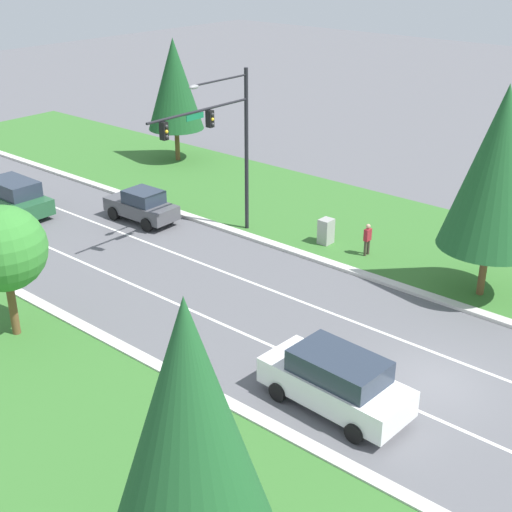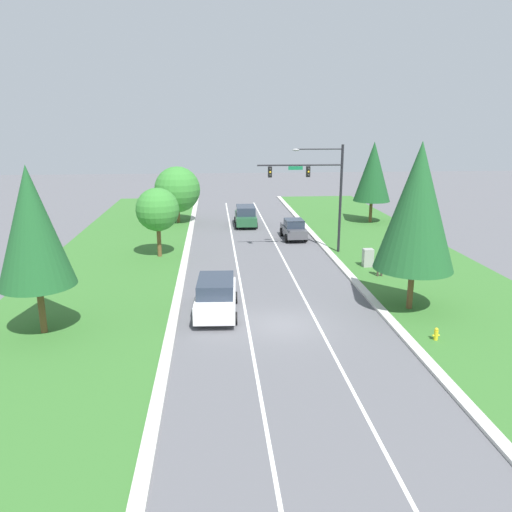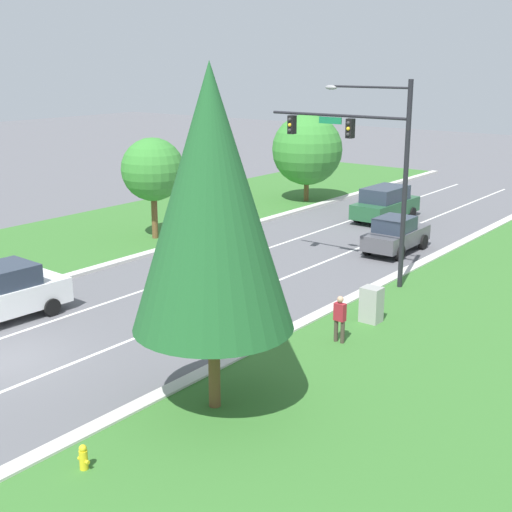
# 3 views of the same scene
# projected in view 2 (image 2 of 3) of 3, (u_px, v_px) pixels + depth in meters

# --- Properties ---
(ground_plane) EXTENTS (160.00, 160.00, 0.00)m
(ground_plane) POSITION_uv_depth(u_px,v_px,m) (283.00, 325.00, 25.54)
(ground_plane) COLOR #5B5B60
(curb_strip_right) EXTENTS (0.50, 90.00, 0.15)m
(curb_strip_right) POSITION_uv_depth(u_px,v_px,m) (390.00, 320.00, 25.99)
(curb_strip_right) COLOR beige
(curb_strip_right) RESTS_ON ground_plane
(curb_strip_left) EXTENTS (0.50, 90.00, 0.15)m
(curb_strip_left) POSITION_uv_depth(u_px,v_px,m) (172.00, 328.00, 25.05)
(curb_strip_left) COLOR beige
(curb_strip_left) RESTS_ON ground_plane
(grass_verge_right) EXTENTS (10.00, 90.00, 0.08)m
(grass_verge_right) POSITION_uv_depth(u_px,v_px,m) (487.00, 318.00, 26.43)
(grass_verge_right) COLOR #38702D
(grass_verge_right) RESTS_ON ground_plane
(grass_verge_left) EXTENTS (10.00, 90.00, 0.08)m
(grass_verge_left) POSITION_uv_depth(u_px,v_px,m) (64.00, 332.00, 24.62)
(grass_verge_left) COLOR #38702D
(grass_verge_left) RESTS_ON ground_plane
(lane_stripe_inner_left) EXTENTS (0.14, 81.00, 0.01)m
(lane_stripe_inner_left) POSITION_uv_depth(u_px,v_px,m) (248.00, 326.00, 25.39)
(lane_stripe_inner_left) COLOR white
(lane_stripe_inner_left) RESTS_ON ground_plane
(lane_stripe_inner_right) EXTENTS (0.14, 81.00, 0.01)m
(lane_stripe_inner_right) POSITION_uv_depth(u_px,v_px,m) (318.00, 324.00, 25.69)
(lane_stripe_inner_right) COLOR white
(lane_stripe_inner_right) RESTS_ON ground_plane
(traffic_signal_mast) EXTENTS (6.61, 0.41, 8.45)m
(traffic_signal_mast) POSITION_uv_depth(u_px,v_px,m) (318.00, 183.00, 38.25)
(traffic_signal_mast) COLOR black
(traffic_signal_mast) RESTS_ON ground_plane
(graphite_sedan) EXTENTS (2.01, 4.31, 1.80)m
(graphite_sedan) POSITION_uv_depth(u_px,v_px,m) (294.00, 229.00, 44.28)
(graphite_sedan) COLOR #4C4C51
(graphite_sedan) RESTS_ON ground_plane
(white_suv) EXTENTS (2.48, 5.20, 2.01)m
(white_suv) POSITION_uv_depth(u_px,v_px,m) (216.00, 296.00, 26.82)
(white_suv) COLOR white
(white_suv) RESTS_ON ground_plane
(forest_suv) EXTENTS (2.25, 5.01, 2.00)m
(forest_suv) POSITION_uv_depth(u_px,v_px,m) (246.00, 216.00, 49.95)
(forest_suv) COLOR #235633
(forest_suv) RESTS_ON ground_plane
(utility_cabinet) EXTENTS (0.70, 0.60, 1.36)m
(utility_cabinet) POSITION_uv_depth(u_px,v_px,m) (368.00, 258.00, 35.55)
(utility_cabinet) COLOR #9E9E99
(utility_cabinet) RESTS_ON ground_plane
(pedestrian) EXTENTS (0.40, 0.24, 1.69)m
(pedestrian) POSITION_uv_depth(u_px,v_px,m) (380.00, 264.00, 33.23)
(pedestrian) COLOR #42382D
(pedestrian) RESTS_ON ground_plane
(fire_hydrant) EXTENTS (0.34, 0.20, 0.70)m
(fire_hydrant) POSITION_uv_depth(u_px,v_px,m) (436.00, 335.00, 23.55)
(fire_hydrant) COLOR gold
(fire_hydrant) RESTS_ON ground_plane
(conifer_near_right_tree) EXTENTS (4.24, 4.24, 9.16)m
(conifer_near_right_tree) POSITION_uv_depth(u_px,v_px,m) (417.00, 207.00, 26.21)
(conifer_near_right_tree) COLOR brown
(conifer_near_right_tree) RESTS_ON ground_plane
(oak_near_left_tree) EXTENTS (3.26, 3.26, 5.35)m
(oak_near_left_tree) POSITION_uv_depth(u_px,v_px,m) (158.00, 210.00, 37.48)
(oak_near_left_tree) COLOR brown
(oak_near_left_tree) RESTS_ON ground_plane
(conifer_far_right_tree) EXTENTS (3.72, 3.72, 8.23)m
(conifer_far_right_tree) POSITION_uv_depth(u_px,v_px,m) (373.00, 172.00, 50.32)
(conifer_far_right_tree) COLOR brown
(conifer_far_right_tree) RESTS_ON ground_plane
(oak_far_left_tree) EXTENTS (4.62, 4.62, 5.80)m
(oak_far_left_tree) POSITION_uv_depth(u_px,v_px,m) (177.00, 189.00, 50.53)
(oak_far_left_tree) COLOR brown
(oak_far_left_tree) RESTS_ON ground_plane
(conifer_mid_left_tree) EXTENTS (3.58, 3.58, 8.22)m
(conifer_mid_left_tree) POSITION_uv_depth(u_px,v_px,m) (32.00, 227.00, 23.14)
(conifer_mid_left_tree) COLOR brown
(conifer_mid_left_tree) RESTS_ON ground_plane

